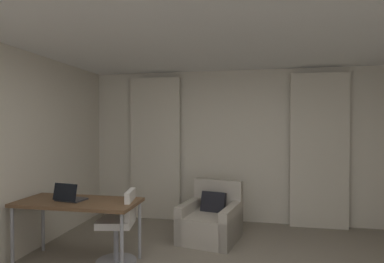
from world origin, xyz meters
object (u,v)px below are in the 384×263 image
Objects in this scene: armchair at (211,220)px; desk_chair at (119,231)px; desk at (78,206)px; laptop at (69,197)px.

armchair is 1.13× the size of desk_chair.
desk_chair is at bearing -132.44° from armchair.
laptop is at bearing -164.73° from desk.
desk is at bearing -141.93° from armchair.
desk is (-1.45, -1.14, 0.43)m from armchair.
desk is 0.15m from laptop.
laptop reaches higher than desk_chair.
desk_chair is at bearing 9.68° from desk.
armchair is 2.01m from laptop.
laptop is at bearing -169.37° from desk_chair.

